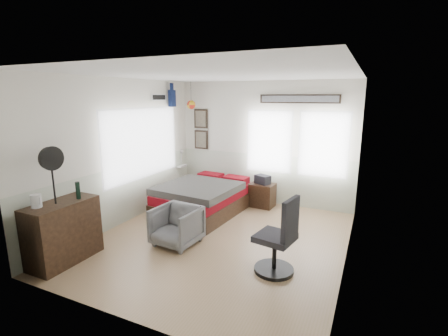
{
  "coord_description": "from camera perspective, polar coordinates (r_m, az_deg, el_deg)",
  "views": [
    {
      "loc": [
        2.22,
        -4.6,
        2.37
      ],
      "look_at": [
        -0.1,
        0.4,
        1.15
      ],
      "focal_mm": 26.0,
      "sensor_mm": 36.0,
      "label": 1
    }
  ],
  "objects": [
    {
      "name": "kettle",
      "position": [
        5.07,
        -30.13,
        -5.03
      ],
      "size": [
        0.16,
        0.14,
        0.18
      ],
      "rotation": [
        0.0,
        0.0,
        0.16
      ],
      "color": "silver",
      "rests_on": "dresser"
    },
    {
      "name": "dresser",
      "position": [
        5.32,
        -26.4,
        -10.03
      ],
      "size": [
        0.48,
        1.0,
        0.9
      ],
      "primitive_type": "cube",
      "color": "black",
      "rests_on": "ground_plane"
    },
    {
      "name": "nightstand",
      "position": [
        7.17,
        6.72,
        -4.73
      ],
      "size": [
        0.54,
        0.45,
        0.51
      ],
      "primitive_type": "cube",
      "rotation": [
        0.0,
        0.0,
        -0.07
      ],
      "color": "black",
      "rests_on": "ground_plane"
    },
    {
      "name": "room_shell",
      "position": [
        5.36,
        -0.74,
        4.35
      ],
      "size": [
        4.02,
        4.52,
        2.71
      ],
      "color": "silver",
      "rests_on": "ground_plane"
    },
    {
      "name": "task_chair",
      "position": [
        4.54,
        9.63,
        -12.82
      ],
      "size": [
        0.56,
        0.56,
        1.09
      ],
      "rotation": [
        0.0,
        0.0,
        -0.18
      ],
      "color": "black",
      "rests_on": "ground_plane"
    },
    {
      "name": "bed",
      "position": [
        6.77,
        -3.58,
        -5.27
      ],
      "size": [
        1.56,
        2.08,
        0.63
      ],
      "rotation": [
        0.0,
        0.0,
        -0.08
      ],
      "color": "black",
      "rests_on": "ground_plane"
    },
    {
      "name": "wall_decor",
      "position": [
        7.35,
        -2.01,
        10.37
      ],
      "size": [
        3.55,
        1.32,
        1.44
      ],
      "color": "black",
      "rests_on": "room_shell"
    },
    {
      "name": "armchair",
      "position": [
        5.39,
        -8.33,
        -10.04
      ],
      "size": [
        0.73,
        0.75,
        0.63
      ],
      "primitive_type": "imported",
      "rotation": [
        0.0,
        0.0,
        -0.09
      ],
      "color": "slate",
      "rests_on": "ground_plane"
    },
    {
      "name": "black_bag",
      "position": [
        7.08,
        6.8,
        -2.01
      ],
      "size": [
        0.38,
        0.32,
        0.19
      ],
      "primitive_type": "cube",
      "rotation": [
        0.0,
        0.0,
        -0.43
      ],
      "color": "black",
      "rests_on": "nightstand"
    },
    {
      "name": "bottle",
      "position": [
        5.21,
        -24.29,
        -3.59
      ],
      "size": [
        0.06,
        0.06,
        0.25
      ],
      "primitive_type": "cylinder",
      "color": "black",
      "rests_on": "dresser"
    },
    {
      "name": "ground_plane",
      "position": [
        5.63,
        -0.81,
        -12.46
      ],
      "size": [
        4.0,
        4.5,
        0.01
      ],
      "primitive_type": "cube",
      "color": "tan"
    },
    {
      "name": "stand_fan",
      "position": [
        4.99,
        -28.11,
        1.35
      ],
      "size": [
        0.11,
        0.33,
        0.82
      ],
      "rotation": [
        0.0,
        0.0,
        -0.09
      ],
      "color": "black",
      "rests_on": "dresser"
    }
  ]
}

